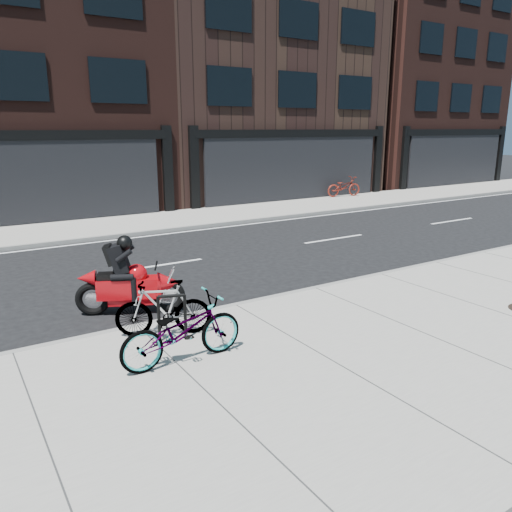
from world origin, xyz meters
TOP-DOWN VIEW (x-y plane):
  - ground at (0.00, 0.00)m, footprint 120.00×120.00m
  - sidewalk_near at (0.00, -5.00)m, footprint 60.00×6.00m
  - sidewalk_far at (0.00, 7.75)m, footprint 60.00×3.50m
  - building_mideast at (10.00, 14.50)m, footprint 12.00×10.00m
  - building_east at (22.00, 14.50)m, footprint 10.00×10.00m
  - bike_rack at (-1.72, -2.89)m, footprint 0.45×0.21m
  - bicycle_front at (-1.90, -3.68)m, footprint 1.91×0.68m
  - bicycle_rear at (-1.75, -2.60)m, footprint 1.63×1.06m
  - motorcycle at (-1.69, -1.02)m, footprint 1.96×1.16m
  - bicycle_far at (12.64, 8.93)m, footprint 1.96×0.92m

SIDE VIEW (x-z plane):
  - ground at x=0.00m, z-range 0.00..0.00m
  - sidewalk_near at x=0.00m, z-range 0.00..0.13m
  - sidewalk_far at x=0.00m, z-range 0.00..0.13m
  - bike_rack at x=-1.72m, z-range 0.20..0.99m
  - bicycle_rear at x=-1.75m, z-range 0.13..1.08m
  - bicycle_far at x=12.64m, z-range 0.13..1.12m
  - bicycle_front at x=-1.90m, z-range 0.13..1.13m
  - motorcycle at x=-1.69m, z-range -0.15..1.41m
  - building_mideast at x=10.00m, z-range 0.00..12.50m
  - building_east at x=22.00m, z-range 0.00..13.00m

